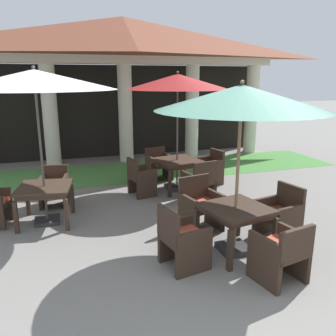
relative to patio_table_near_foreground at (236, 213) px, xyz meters
The scene contains 18 objects.
ground_plane 1.13m from the patio_table_near_foreground, 112.74° to the right, with size 60.00×60.00×0.00m, color gray.
background_pavilion 7.20m from the patio_table_near_foreground, 93.12° to the left, with size 10.18×2.81×4.36m.
lawn_strip 5.20m from the patio_table_near_foreground, 94.02° to the left, with size 11.98×2.37×0.01m, color #47843D.
patio_table_near_foreground is the anchor object (origin of this frame).
patio_umbrella_near_foreground 1.69m from the patio_table_near_foreground, 90.00° to the left, with size 2.46×2.46×2.59m.
patio_chair_near_foreground_north 0.97m from the patio_table_near_foreground, 100.99° to the left, with size 0.73×0.66×0.94m.
patio_chair_near_foreground_west 0.97m from the patio_table_near_foreground, 169.01° to the right, with size 0.67×0.66×0.91m.
patio_chair_near_foreground_east 0.97m from the patio_table_near_foreground, 10.99° to the left, with size 0.67×0.68×0.90m.
patio_chair_near_foreground_south 0.96m from the patio_table_near_foreground, 79.01° to the right, with size 0.69×0.68×0.84m.
patio_table_mid_left 3.46m from the patio_table_near_foreground, 143.16° to the left, with size 1.06×1.06×0.71m.
patio_umbrella_mid_left 3.97m from the patio_table_near_foreground, 143.16° to the left, with size 2.79×2.79×2.81m.
patio_chair_mid_left_north 3.98m from the patio_table_near_foreground, 131.04° to the left, with size 0.63×0.66×0.81m.
patio_table_mid_right 3.25m from the patio_table_near_foreground, 86.49° to the left, with size 1.13×1.13×0.73m.
patio_umbrella_mid_right 3.74m from the patio_table_near_foreground, 86.49° to the left, with size 2.37×2.37×2.76m.
patio_chair_mid_right_north 4.19m from the patio_table_near_foreground, 89.79° to the left, with size 0.67×0.62×0.83m.
patio_chair_mid_right_east 3.62m from the patio_table_near_foreground, 71.57° to the left, with size 0.66×0.67×0.85m.
patio_chair_mid_right_west 3.15m from the patio_table_near_foreground, 103.65° to the left, with size 0.59×0.65×0.86m.
patio_chair_mid_right_south 2.34m from the patio_table_near_foreground, 80.52° to the left, with size 0.69×0.65×0.92m.
Camera 1 is at (-2.14, -3.55, 2.62)m, focal length 37.58 mm.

